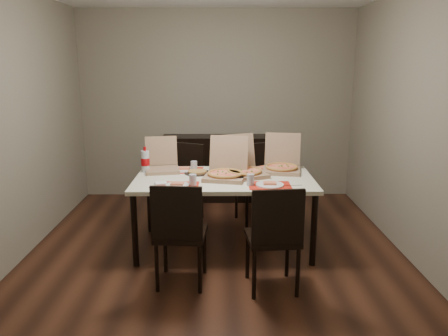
{
  "coord_description": "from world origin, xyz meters",
  "views": [
    {
      "loc": [
        0.06,
        -4.15,
        1.88
      ],
      "look_at": [
        0.09,
        0.12,
        0.85
      ],
      "focal_mm": 35.0,
      "sensor_mm": 36.0,
      "label": 1
    }
  ],
  "objects": [
    {
      "name": "chair_near_left",
      "position": [
        -0.29,
        -0.71,
        0.51
      ],
      "size": [
        0.45,
        0.45,
        0.93
      ],
      "color": "black",
      "rests_on": "ground"
    },
    {
      "name": "dip_bowl",
      "position": [
        0.12,
        0.36,
        0.77
      ],
      "size": [
        0.13,
        0.13,
        0.03
      ],
      "primitive_type": "imported",
      "rotation": [
        0.0,
        0.0,
        -0.05
      ],
      "color": "white",
      "rests_on": "dining_table"
    },
    {
      "name": "ground",
      "position": [
        0.0,
        0.0,
        -0.01
      ],
      "size": [
        3.8,
        4.0,
        0.02
      ],
      "primitive_type": "cube",
      "color": "#422214",
      "rests_on": "ground"
    },
    {
      "name": "setting_near_left",
      "position": [
        -0.34,
        -0.18,
        0.77
      ],
      "size": [
        0.47,
        0.3,
        0.11
      ],
      "color": "red",
      "rests_on": "dining_table"
    },
    {
      "name": "pizza_box_left",
      "position": [
        -0.58,
        0.42,
        0.81
      ],
      "size": [
        0.41,
        0.44,
        0.35
      ],
      "color": "#917053",
      "rests_on": "dining_table"
    },
    {
      "name": "napkin_loose",
      "position": [
        0.12,
        0.03,
        0.76
      ],
      "size": [
        0.16,
        0.15,
        0.02
      ],
      "primitive_type": "cube",
      "rotation": [
        0.0,
        0.0,
        0.5
      ],
      "color": "white",
      "rests_on": "dining_table"
    },
    {
      "name": "setting_near_right",
      "position": [
        0.47,
        -0.18,
        0.77
      ],
      "size": [
        0.53,
        0.3,
        0.11
      ],
      "color": "red",
      "rests_on": "dining_table"
    },
    {
      "name": "setting_far_left",
      "position": [
        -0.33,
        0.42,
        0.77
      ],
      "size": [
        0.46,
        0.3,
        0.11
      ],
      "color": "red",
      "rests_on": "dining_table"
    },
    {
      "name": "dining_table",
      "position": [
        0.09,
        0.12,
        0.68
      ],
      "size": [
        1.8,
        1.0,
        0.75
      ],
      "color": "beige",
      "rests_on": "ground"
    },
    {
      "name": "setting_far_right",
      "position": [
        0.46,
        0.45,
        0.77
      ],
      "size": [
        0.53,
        0.3,
        0.11
      ],
      "color": "red",
      "rests_on": "dining_table"
    },
    {
      "name": "chair_near_right",
      "position": [
        0.49,
        -0.81,
        0.51
      ],
      "size": [
        0.46,
        0.46,
        0.93
      ],
      "color": "black",
      "rests_on": "ground"
    },
    {
      "name": "faina_plate",
      "position": [
        -0.19,
        0.29,
        0.76
      ],
      "size": [
        0.27,
        0.27,
        0.03
      ],
      "color": "black",
      "rests_on": "dining_table"
    },
    {
      "name": "pizza_box_extra",
      "position": [
        0.29,
        0.21,
        0.81
      ],
      "size": [
        0.53,
        0.56,
        0.4
      ],
      "color": "#917053",
      "rests_on": "dining_table"
    },
    {
      "name": "soda_bottle",
      "position": [
        -0.75,
        0.37,
        0.87
      ],
      "size": [
        0.09,
        0.09,
        0.27
      ],
      "color": "silver",
      "rests_on": "dining_table"
    },
    {
      "name": "chair_far_left",
      "position": [
        -0.39,
        0.97,
        0.51
      ],
      "size": [
        0.56,
        0.56,
        0.93
      ],
      "color": "black",
      "rests_on": "ground"
    },
    {
      "name": "room_walls",
      "position": [
        0.0,
        0.43,
        1.73
      ],
      "size": [
        3.84,
        4.02,
        2.62
      ],
      "color": "gray",
      "rests_on": "ground"
    },
    {
      "name": "chair_far_right",
      "position": [
        0.45,
        0.94,
        0.51
      ],
      "size": [
        0.53,
        0.53,
        0.93
      ],
      "color": "black",
      "rests_on": "ground"
    },
    {
      "name": "pizza_box_center",
      "position": [
        0.11,
        0.11,
        0.81
      ],
      "size": [
        0.48,
        0.51,
        0.4
      ],
      "color": "#917053",
      "rests_on": "dining_table"
    },
    {
      "name": "sideboard",
      "position": [
        0.0,
        1.78,
        0.45
      ],
      "size": [
        1.5,
        0.4,
        0.9
      ],
      "primitive_type": "cube",
      "color": "black",
      "rests_on": "ground"
    },
    {
      "name": "pizza_box_right",
      "position": [
        0.71,
        0.39,
        0.81
      ],
      "size": [
        0.45,
        0.48,
        0.39
      ],
      "color": "#917053",
      "rests_on": "dining_table"
    }
  ]
}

